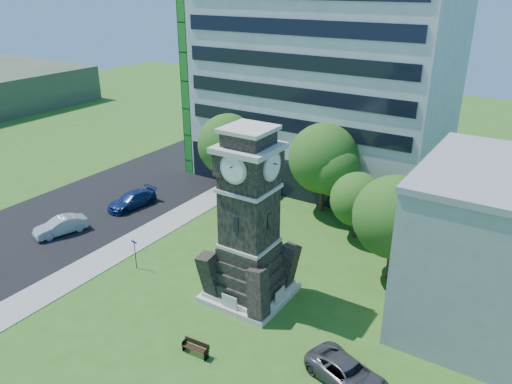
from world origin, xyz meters
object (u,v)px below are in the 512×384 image
Objects in this scene: car_street_mid at (61,226)px; car_street_north at (132,200)px; car_east_lot at (348,375)px; street_sign at (135,251)px; park_bench at (196,347)px; clock_tower at (249,228)px.

car_street_mid is 7.45m from car_street_north.
car_east_lot is 18.69m from street_sign.
park_bench is (18.43, -13.01, -0.26)m from car_street_north.
car_street_north reaches higher than car_street_mid.
car_east_lot is at bearing 12.05° from car_street_mid.
car_east_lot is (28.16, -3.11, -0.03)m from car_street_mid.
car_east_lot is at bearing -4.65° from street_sign.
clock_tower is 10.19m from street_sign.
park_bench is at bearing -28.11° from car_street_north.
clock_tower reaches higher than street_sign.
park_bench is at bearing -84.87° from clock_tower.
clock_tower is 19.54m from car_street_mid.
car_street_mid is at bearing 159.62° from park_bench.
car_street_mid is (-18.98, -1.10, -4.54)m from clock_tower.
street_sign reaches higher than car_street_mid.
clock_tower is 2.40× the size of car_east_lot.
car_east_lot is 2.11× the size of street_sign.
street_sign is (-18.50, 2.50, 0.80)m from car_east_lot.
car_street_mid reaches higher than park_bench.
car_street_north is 11.68m from street_sign.
car_street_mid is 20.38m from park_bench.
park_bench is (0.61, -6.75, -4.80)m from clock_tower.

